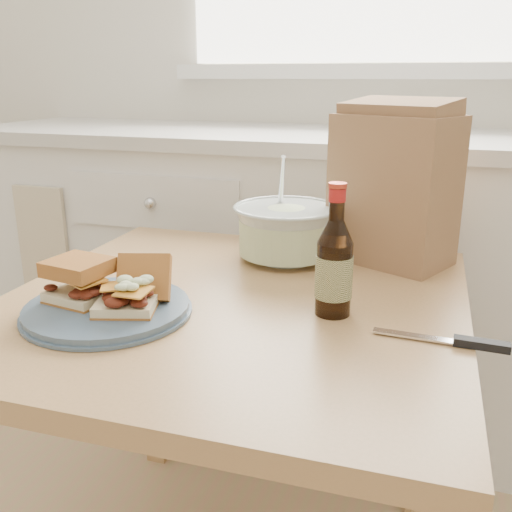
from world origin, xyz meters
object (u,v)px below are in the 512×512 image
(paper_bag, at_px, (394,190))
(plate, at_px, (107,309))
(coleslaw_bowl, at_px, (286,233))
(dining_table, at_px, (234,348))
(beer_bottle, at_px, (334,266))

(paper_bag, bearing_deg, plate, -108.17)
(coleslaw_bowl, bearing_deg, dining_table, -96.33)
(beer_bottle, relative_size, paper_bag, 0.72)
(dining_table, distance_m, beer_bottle, 0.27)
(dining_table, distance_m, plate, 0.26)
(dining_table, relative_size, plate, 3.06)
(coleslaw_bowl, bearing_deg, paper_bag, 16.54)
(dining_table, relative_size, beer_bottle, 3.77)
(beer_bottle, distance_m, paper_bag, 0.35)
(beer_bottle, bearing_deg, paper_bag, 69.57)
(plate, bearing_deg, paper_bag, 47.25)
(coleslaw_bowl, distance_m, paper_bag, 0.25)
(beer_bottle, bearing_deg, coleslaw_bowl, 110.45)
(dining_table, bearing_deg, plate, -143.45)
(dining_table, relative_size, coleslaw_bowl, 3.67)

